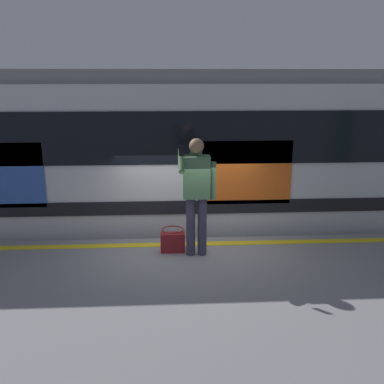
% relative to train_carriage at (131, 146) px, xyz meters
% --- Properties ---
extents(ground_plane, '(25.60, 25.60, 0.00)m').
position_rel_train_carriage_xyz_m(ground_plane, '(-1.09, 1.84, -2.41)').
color(ground_plane, '#3D3D3F').
extents(platform, '(17.07, 5.07, 1.10)m').
position_rel_train_carriage_xyz_m(platform, '(-1.09, 4.38, -1.86)').
color(platform, gray).
rests_on(platform, ground).
extents(safety_line, '(16.73, 0.16, 0.01)m').
position_rel_train_carriage_xyz_m(safety_line, '(-1.09, 2.14, -1.31)').
color(safety_line, yellow).
rests_on(safety_line, platform).
extents(track_rail_near, '(22.19, 0.08, 0.16)m').
position_rel_train_carriage_xyz_m(track_rail_near, '(-1.09, 0.71, -2.33)').
color(track_rail_near, slate).
rests_on(track_rail_near, ground).
extents(track_rail_far, '(22.19, 0.08, 0.16)m').
position_rel_train_carriage_xyz_m(track_rail_far, '(-1.09, -0.72, -2.33)').
color(track_rail_far, slate).
rests_on(track_rail_far, ground).
extents(train_carriage, '(12.14, 3.11, 3.75)m').
position_rel_train_carriage_xyz_m(train_carriage, '(0.00, 0.00, 0.00)').
color(train_carriage, silver).
rests_on(train_carriage, ground).
extents(passenger, '(0.57, 0.55, 1.82)m').
position_rel_train_carriage_xyz_m(passenger, '(-1.18, 2.55, -0.23)').
color(passenger, '#383347').
rests_on(passenger, platform).
extents(handbag, '(0.38, 0.34, 0.38)m').
position_rel_train_carriage_xyz_m(handbag, '(-0.81, 2.43, -1.13)').
color(handbag, maroon).
rests_on(handbag, platform).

